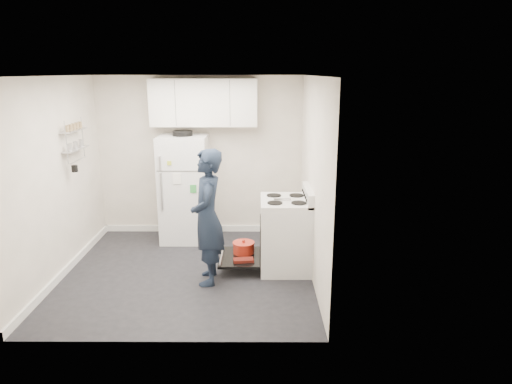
{
  "coord_description": "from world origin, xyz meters",
  "views": [
    {
      "loc": [
        0.91,
        -5.52,
        2.55
      ],
      "look_at": [
        0.89,
        0.15,
        1.05
      ],
      "focal_mm": 32.0,
      "sensor_mm": 36.0,
      "label": 1
    }
  ],
  "objects_px": {
    "open_oven_door": "(242,253)",
    "refrigerator": "(185,188)",
    "person": "(207,217)",
    "electric_range": "(284,235)"
  },
  "relations": [
    {
      "from": "open_oven_door",
      "to": "electric_range",
      "type": "bearing_deg",
      "value": -5.47
    },
    {
      "from": "refrigerator",
      "to": "electric_range",
      "type": "bearing_deg",
      "value": -36.74
    },
    {
      "from": "refrigerator",
      "to": "person",
      "type": "distance_m",
      "value": 1.59
    },
    {
      "from": "open_oven_door",
      "to": "refrigerator",
      "type": "relative_size",
      "value": 0.41
    },
    {
      "from": "refrigerator",
      "to": "person",
      "type": "xyz_separation_m",
      "value": [
        0.51,
        -1.5,
        0.02
      ]
    },
    {
      "from": "refrigerator",
      "to": "person",
      "type": "bearing_deg",
      "value": -71.28
    },
    {
      "from": "electric_range",
      "to": "refrigerator",
      "type": "relative_size",
      "value": 0.65
    },
    {
      "from": "open_oven_door",
      "to": "refrigerator",
      "type": "distance_m",
      "value": 1.52
    },
    {
      "from": "person",
      "to": "refrigerator",
      "type": "bearing_deg",
      "value": -165.42
    },
    {
      "from": "open_oven_door",
      "to": "refrigerator",
      "type": "xyz_separation_m",
      "value": [
        -0.9,
        1.05,
        0.63
      ]
    }
  ]
}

